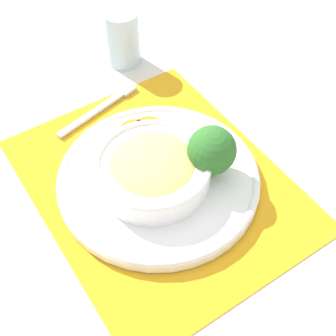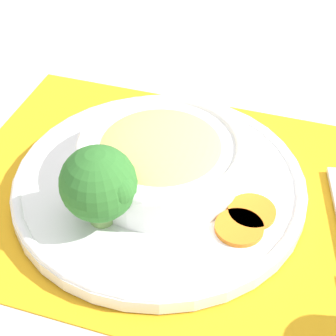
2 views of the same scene
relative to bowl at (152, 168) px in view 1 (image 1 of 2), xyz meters
name	(u,v)px [view 1 (image 1 of 2)]	position (x,y,z in m)	size (l,w,h in m)	color
ground_plane	(159,184)	(0.00, 0.01, -0.05)	(4.00, 4.00, 0.00)	beige
placemat	(159,183)	(0.00, 0.01, -0.05)	(0.50, 0.42, 0.00)	orange
plate	(158,178)	(0.00, 0.01, -0.03)	(0.32, 0.32, 0.02)	white
bowl	(152,168)	(0.00, 0.00, 0.00)	(0.18, 0.18, 0.05)	white
broccoli_floret	(212,150)	(0.05, 0.08, 0.02)	(0.08, 0.08, 0.09)	#759E51
carrot_slice_near	(149,127)	(-0.09, 0.07, -0.02)	(0.05, 0.05, 0.01)	orange
carrot_slice_middle	(134,130)	(-0.10, 0.04, -0.02)	(0.05, 0.05, 0.01)	orange
water_glass	(123,40)	(-0.29, 0.16, 0.00)	(0.07, 0.07, 0.11)	silver
fork	(106,105)	(-0.20, 0.05, -0.04)	(0.04, 0.18, 0.01)	#B7B7BC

